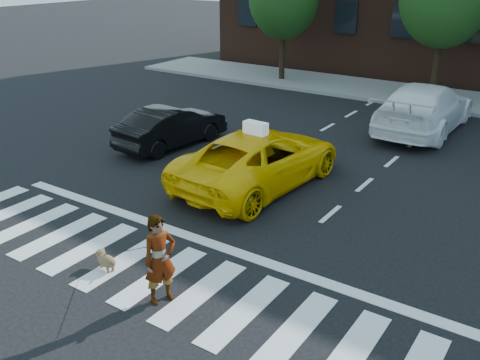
% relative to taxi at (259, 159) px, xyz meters
% --- Properties ---
extents(ground, '(120.00, 120.00, 0.00)m').
position_rel_taxi_xyz_m(ground, '(0.85, -5.01, -0.76)').
color(ground, black).
rests_on(ground, ground).
extents(crosswalk, '(13.00, 2.40, 0.01)m').
position_rel_taxi_xyz_m(crosswalk, '(0.85, -5.01, -0.75)').
color(crosswalk, silver).
rests_on(crosswalk, ground).
extents(stop_line, '(12.00, 0.30, 0.01)m').
position_rel_taxi_xyz_m(stop_line, '(0.85, -3.41, -0.75)').
color(stop_line, silver).
rests_on(stop_line, ground).
extents(sidewalk_far, '(30.00, 4.00, 0.15)m').
position_rel_taxi_xyz_m(sidewalk_far, '(0.85, 12.49, -0.68)').
color(sidewalk_far, slate).
rests_on(sidewalk_far, ground).
extents(taxi, '(2.89, 5.60, 1.51)m').
position_rel_taxi_xyz_m(taxi, '(0.00, 0.00, 0.00)').
color(taxi, '#FFC205').
rests_on(taxi, ground).
extents(black_sedan, '(1.79, 4.13, 1.32)m').
position_rel_taxi_xyz_m(black_sedan, '(-4.15, 1.21, -0.09)').
color(black_sedan, black).
rests_on(black_sedan, ground).
extents(white_suv, '(2.42, 5.90, 1.71)m').
position_rel_taxi_xyz_m(white_suv, '(2.25, 7.54, 0.10)').
color(white_suv, white).
rests_on(white_suv, ground).
extents(woman, '(0.61, 0.73, 1.70)m').
position_rel_taxi_xyz_m(woman, '(1.41, -5.57, 0.09)').
color(woman, '#999999').
rests_on(woman, ground).
extents(dog, '(0.64, 0.35, 0.37)m').
position_rel_taxi_xyz_m(dog, '(-0.24, -5.41, -0.54)').
color(dog, '#836243').
rests_on(dog, ground).
extents(taxi_sign, '(0.67, 0.33, 0.32)m').
position_rel_taxi_xyz_m(taxi_sign, '(0.00, -0.20, 0.92)').
color(taxi_sign, white).
rests_on(taxi_sign, taxi).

